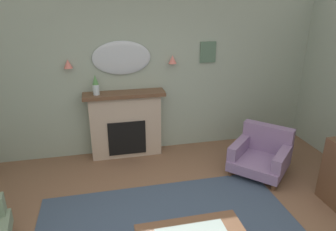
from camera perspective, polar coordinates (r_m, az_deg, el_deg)
The scene contains 8 objects.
wall_back at distance 5.33m, azimuth -5.16°, elevation 8.35°, with size 7.29×0.10×2.94m, color #93A393.
fireplace at distance 5.36m, azimuth -7.86°, elevation -1.77°, with size 1.36×0.36×1.16m.
mantel_vase_left at distance 5.08m, azimuth -13.32°, elevation 5.54°, with size 0.10×0.10×0.33m.
wall_mirror at distance 5.18m, azimuth -8.63°, elevation 10.55°, with size 0.96×0.06×0.56m, color #B2BCC6.
wall_sconce_left at distance 5.15m, azimuth -18.14°, elevation 9.12°, with size 0.14×0.14×0.14m, color #D17066.
wall_sconce_right at distance 5.26m, azimuth 0.85°, elevation 10.40°, with size 0.14×0.14×0.14m, color #D17066.
framed_picture at distance 5.49m, azimuth 7.45°, elevation 11.63°, with size 0.28×0.03×0.36m, color #4C6B56.
armchair_in_corner at distance 5.16m, azimuth 17.05°, elevation -6.78°, with size 1.15×1.14×0.71m.
Camera 1 is at (-0.67, -2.45, 2.64)m, focal length 32.74 mm.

